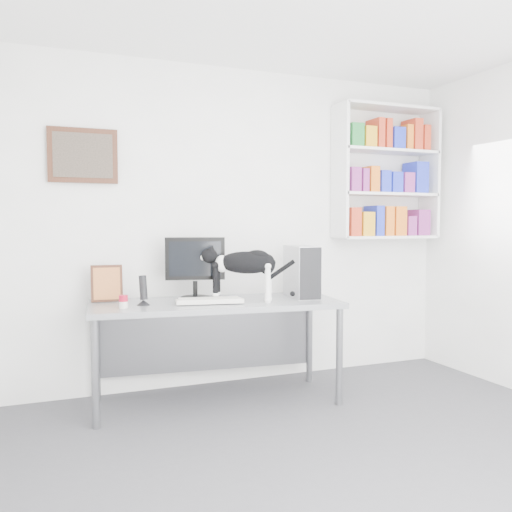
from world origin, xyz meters
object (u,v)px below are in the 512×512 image
Objects in this scene: monitor at (195,268)px; soup_can at (123,302)px; bookshelf at (386,173)px; pc_tower at (302,271)px; desk at (216,352)px; cat at (244,275)px; speaker at (143,290)px; leaning_print at (107,283)px; keyboard at (209,301)px.

soup_can is (-0.59, -0.27, -0.20)m from monitor.
bookshelf is 1.41m from pc_tower.
desk is 0.83m from soup_can.
pc_tower is 0.64× the size of cat.
monitor is 0.49m from speaker.
leaning_print is 3.15× the size of soup_can.
cat reaches higher than keyboard.
bookshelf reaches higher than monitor.
cat is (0.31, -0.27, -0.05)m from monitor.
speaker reaches higher than keyboard.
desk is at bearing -16.17° from leaning_print.
soup_can is (-0.71, -0.08, 0.44)m from desk.
bookshelf is 0.66× the size of desk.
soup_can is (-0.16, -0.09, -0.07)m from speaker.
keyboard is at bearing -68.36° from monitor.
speaker is at bearing -174.58° from desk.
leaning_print is at bearing -178.66° from bookshelf.
soup_can reaches higher than keyboard.
pc_tower is at bearing 36.77° from cat.
pc_tower is 0.52m from cat.
pc_tower is (0.72, -0.02, 0.60)m from desk.
pc_tower is at bearing 0.43° from monitor.
keyboard is at bearing -168.06° from pc_tower.
desk is at bearing 57.99° from keyboard.
speaker is at bearing -171.76° from bookshelf.
desk is 4.54× the size of pc_tower.
keyboard is 5.37× the size of soup_can.
soup_can is (-2.49, -0.43, -1.02)m from bookshelf.
cat is (0.75, -0.09, 0.09)m from speaker.
pc_tower is at bearing -7.48° from leaning_print.
cat is (0.91, -0.00, 0.15)m from soup_can.
bookshelf is 2.50× the size of monitor.
leaning_print is (-0.67, 0.10, -0.10)m from monitor.
leaning_print is 0.39m from soup_can.
desk is 0.99m from leaning_print.
monitor is at bearing 24.21° from soup_can.
pc_tower is at bearing 2.52° from soup_can.
pc_tower is 1.53m from leaning_print.
cat is (0.20, -0.08, 0.59)m from desk.
bookshelf reaches higher than desk.
cat is (0.98, -0.37, 0.06)m from leaning_print.
bookshelf is 2.72m from soup_can.
monitor is 1.71× the size of leaning_print.
cat is at bearing -16.31° from desk.
leaning_print is (-0.78, 0.29, 0.54)m from desk.
soup_can is at bearing -150.43° from cat.
keyboard reaches higher than desk.
keyboard is at bearing -150.27° from cat.
soup_can is at bearing -163.69° from speaker.
bookshelf is 2.33m from desk.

